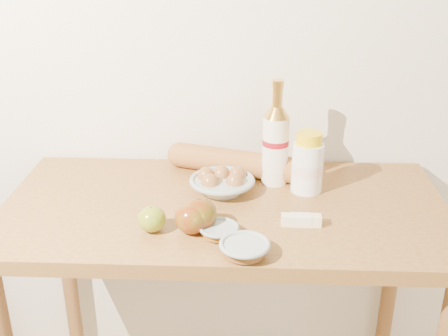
{
  "coord_description": "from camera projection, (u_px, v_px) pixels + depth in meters",
  "views": [
    {
      "loc": [
        0.06,
        -0.16,
        1.61
      ],
      "look_at": [
        0.0,
        1.15,
        1.02
      ],
      "focal_mm": 45.0,
      "sensor_mm": 36.0,
      "label": 1
    }
  ],
  "objects": [
    {
      "name": "apple_yellowgreen",
      "position": [
        152.0,
        219.0,
        1.37
      ],
      "size": [
        0.07,
        0.07,
        0.06
      ],
      "rotation": [
        0.0,
        0.0,
        0.01
      ],
      "color": "olive",
      "rests_on": "table"
    },
    {
      "name": "back_wall",
      "position": [
        229.0,
        32.0,
        1.65
      ],
      "size": [
        3.5,
        0.02,
        2.6
      ],
      "primitive_type": "cube",
      "color": "silver",
      "rests_on": "ground"
    },
    {
      "name": "butter_stick",
      "position": [
        301.0,
        220.0,
        1.41
      ],
      "size": [
        0.1,
        0.03,
        0.03
      ],
      "rotation": [
        0.0,
        0.0,
        -0.01
      ],
      "color": "#EFE9B9",
      "rests_on": "table"
    },
    {
      "name": "egg_bowl",
      "position": [
        222.0,
        183.0,
        1.58
      ],
      "size": [
        0.2,
        0.2,
        0.06
      ],
      "rotation": [
        0.0,
        0.0,
        0.1
      ],
      "color": "#95A39E",
      "rests_on": "table"
    },
    {
      "name": "baguette",
      "position": [
        239.0,
        163.0,
        1.67
      ],
      "size": [
        0.46,
        0.21,
        0.08
      ],
      "rotation": [
        0.0,
        0.0,
        -0.3
      ],
      "color": "#BA7838",
      "rests_on": "table"
    },
    {
      "name": "apple_redgreen_right",
      "position": [
        192.0,
        218.0,
        1.36
      ],
      "size": [
        0.11,
        0.11,
        0.08
      ],
      "rotation": [
        0.0,
        0.0,
        0.43
      ],
      "color": "maroon",
      "rests_on": "table"
    },
    {
      "name": "bourbon_bottle",
      "position": [
        276.0,
        143.0,
        1.59
      ],
      "size": [
        0.1,
        0.1,
        0.31
      ],
      "rotation": [
        0.0,
        0.0,
        0.44
      ],
      "color": "#F1E4CC",
      "rests_on": "table"
    },
    {
      "name": "syrup_bowl",
      "position": [
        219.0,
        231.0,
        1.36
      ],
      "size": [
        0.1,
        0.1,
        0.03
      ],
      "rotation": [
        0.0,
        0.0,
        0.02
      ],
      "color": "gray",
      "rests_on": "table"
    },
    {
      "name": "cream_bottle",
      "position": [
        307.0,
        164.0,
        1.56
      ],
      "size": [
        0.12,
        0.12,
        0.17
      ],
      "rotation": [
        0.0,
        0.0,
        -0.43
      ],
      "color": "white",
      "rests_on": "table"
    },
    {
      "name": "apple_redgreen_front",
      "position": [
        198.0,
        214.0,
        1.38
      ],
      "size": [
        0.12,
        0.12,
        0.09
      ],
      "rotation": [
        0.0,
        0.0,
        -0.37
      ],
      "color": "maroon",
      "rests_on": "table"
    },
    {
      "name": "sugar_bowl",
      "position": [
        245.0,
        248.0,
        1.28
      ],
      "size": [
        0.14,
        0.14,
        0.03
      ],
      "rotation": [
        0.0,
        0.0,
        -0.22
      ],
      "color": "#94A29D",
      "rests_on": "table"
    },
    {
      "name": "table",
      "position": [
        224.0,
        243.0,
        1.57
      ],
      "size": [
        1.2,
        0.6,
        0.9
      ],
      "color": "#A16F34",
      "rests_on": "ground"
    }
  ]
}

